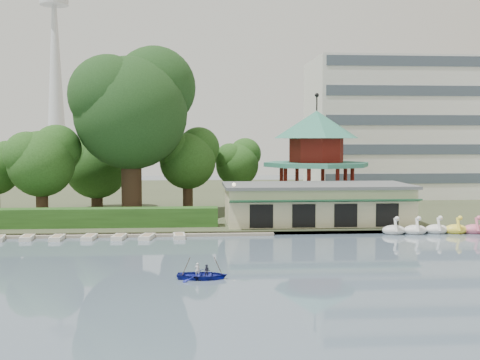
{
  "coord_description": "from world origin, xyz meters",
  "views": [
    {
      "loc": [
        -2.13,
        -37.35,
        8.72
      ],
      "look_at": [
        2.0,
        18.0,
        5.0
      ],
      "focal_mm": 45.0,
      "sensor_mm": 36.0,
      "label": 1
    }
  ],
  "objects": [
    {
      "name": "hedge",
      "position": [
        -15.0,
        20.5,
        1.3
      ],
      "size": [
        30.0,
        2.0,
        1.8
      ],
      "primitive_type": "cube",
      "color": "#28531C",
      "rests_on": "shore"
    },
    {
      "name": "dock",
      "position": [
        -12.0,
        17.2,
        0.12
      ],
      "size": [
        34.0,
        1.6,
        0.24
      ],
      "primitive_type": "cube",
      "color": "gray",
      "rests_on": "ground"
    },
    {
      "name": "shore",
      "position": [
        0.0,
        52.0,
        0.2
      ],
      "size": [
        220.0,
        70.0,
        0.4
      ],
      "primitive_type": "cube",
      "color": "#424930",
      "rests_on": "ground"
    },
    {
      "name": "lamp_post",
      "position": [
        1.5,
        19.0,
        3.34
      ],
      "size": [
        0.36,
        0.36,
        4.28
      ],
      "color": "black",
      "rests_on": "shore"
    },
    {
      "name": "boathouse",
      "position": [
        10.0,
        21.97,
        2.37
      ],
      "size": [
        18.6,
        9.39,
        3.9
      ],
      "color": "beige",
      "rests_on": "shore"
    },
    {
      "name": "pavilion",
      "position": [
        12.0,
        32.0,
        7.48
      ],
      "size": [
        12.4,
        12.4,
        13.5
      ],
      "color": "beige",
      "rests_on": "shore"
    },
    {
      "name": "moored_rowboats",
      "position": [
        -15.38,
        15.79,
        0.18
      ],
      "size": [
        24.34,
        2.75,
        0.36
      ],
      "color": "silver",
      "rests_on": "ground"
    },
    {
      "name": "ground_plane",
      "position": [
        0.0,
        0.0,
        0.0
      ],
      "size": [
        220.0,
        220.0,
        0.0
      ],
      "primitive_type": "plane",
      "color": "slate",
      "rests_on": "ground"
    },
    {
      "name": "big_tree",
      "position": [
        -8.84,
        28.2,
        12.52
      ],
      "size": [
        13.32,
        12.41,
        18.61
      ],
      "color": "#3A281C",
      "rests_on": "shore"
    },
    {
      "name": "rowboat_with_passengers",
      "position": [
        -1.73,
        -0.02,
        0.46
      ],
      "size": [
        4.73,
        3.61,
        2.01
      ],
      "color": "navy",
      "rests_on": "ground"
    },
    {
      "name": "broadcast_tower",
      "position": [
        -42.0,
        140.0,
        33.98
      ],
      "size": [
        8.0,
        8.0,
        96.0
      ],
      "color": "silver",
      "rests_on": "ground"
    },
    {
      "name": "small_trees",
      "position": [
        -13.59,
        31.7,
        6.29
      ],
      "size": [
        38.71,
        17.39,
        9.92
      ],
      "color": "#3A281C",
      "rests_on": "shore"
    },
    {
      "name": "embankment",
      "position": [
        0.0,
        17.3,
        0.15
      ],
      "size": [
        220.0,
        0.6,
        0.3
      ],
      "primitive_type": "cube",
      "color": "gray",
      "rests_on": "ground"
    },
    {
      "name": "office_building",
      "position": [
        32.67,
        49.0,
        9.73
      ],
      "size": [
        38.0,
        18.0,
        20.0
      ],
      "color": "silver",
      "rests_on": "shore"
    }
  ]
}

